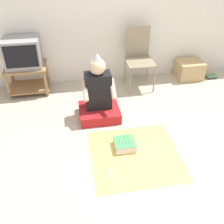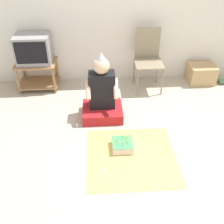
{
  "view_description": "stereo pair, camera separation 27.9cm",
  "coord_description": "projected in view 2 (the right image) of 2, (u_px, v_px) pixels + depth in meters",
  "views": [
    {
      "loc": [
        -0.82,
        -2.09,
        2.16
      ],
      "look_at": [
        -0.39,
        0.43,
        0.35
      ],
      "focal_mm": 42.0,
      "sensor_mm": 36.0,
      "label": 1
    },
    {
      "loc": [
        -0.55,
        -2.13,
        2.16
      ],
      "look_at": [
        -0.39,
        0.43,
        0.35
      ],
      "focal_mm": 42.0,
      "sensor_mm": 36.0,
      "label": 2
    }
  ],
  "objects": [
    {
      "name": "ground_plane",
      "position": [
        148.0,
        157.0,
        3.01
      ],
      "size": [
        16.0,
        16.0,
        0.0
      ],
      "primitive_type": "plane",
      "color": "#BCB29E"
    },
    {
      "name": "person_seated",
      "position": [
        102.0,
        96.0,
        3.51
      ],
      "size": [
        0.54,
        0.47,
        0.92
      ],
      "color": "red",
      "rests_on": "ground_plane"
    },
    {
      "name": "plastic_spoon_near",
      "position": [
        104.0,
        172.0,
        2.81
      ],
      "size": [
        0.04,
        0.15,
        0.01
      ],
      "color": "white",
      "rests_on": "party_cloth"
    },
    {
      "name": "book_pile",
      "position": [
        224.0,
        82.0,
        4.42
      ],
      "size": [
        0.18,
        0.14,
        0.05
      ],
      "color": "#333338",
      "rests_on": "ground_plane"
    },
    {
      "name": "cardboard_box_stack",
      "position": [
        201.0,
        74.0,
        4.39
      ],
      "size": [
        0.43,
        0.37,
        0.3
      ],
      "color": "tan",
      "rests_on": "ground_plane"
    },
    {
      "name": "wall_back",
      "position": [
        132.0,
        0.0,
        3.88
      ],
      "size": [
        6.4,
        0.06,
        2.55
      ],
      "color": "white",
      "rests_on": "ground_plane"
    },
    {
      "name": "folding_chair",
      "position": [
        148.0,
        56.0,
        4.06
      ],
      "size": [
        0.43,
        0.43,
        0.94
      ],
      "color": "gray",
      "rests_on": "ground_plane"
    },
    {
      "name": "tv",
      "position": [
        33.0,
        49.0,
        3.96
      ],
      "size": [
        0.52,
        0.4,
        0.43
      ],
      "color": "#99999E",
      "rests_on": "tv_stand"
    },
    {
      "name": "birthday_cake",
      "position": [
        122.0,
        145.0,
        3.1
      ],
      "size": [
        0.24,
        0.24,
        0.16
      ],
      "color": "silver",
      "rests_on": "party_cloth"
    },
    {
      "name": "party_cloth",
      "position": [
        131.0,
        157.0,
        3.01
      ],
      "size": [
        1.02,
        0.98,
        0.01
      ],
      "color": "#EAD666",
      "rests_on": "ground_plane"
    },
    {
      "name": "tv_stand",
      "position": [
        38.0,
        73.0,
        4.18
      ],
      "size": [
        0.62,
        0.45,
        0.44
      ],
      "color": "#997047",
      "rests_on": "ground_plane"
    }
  ]
}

